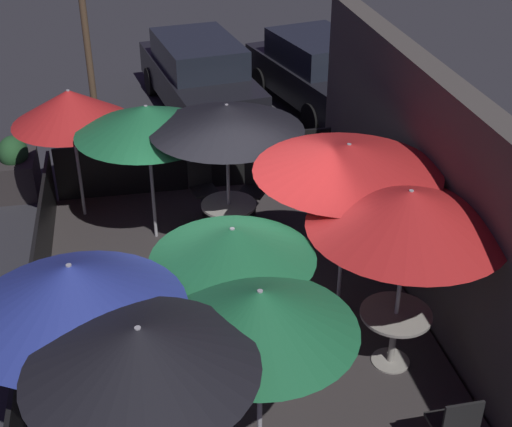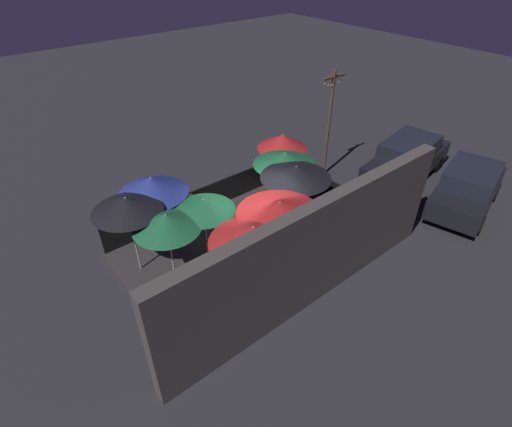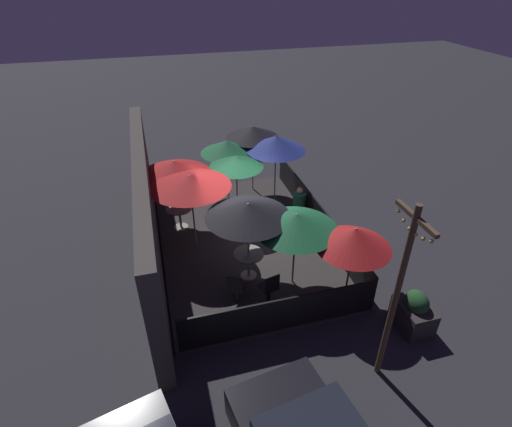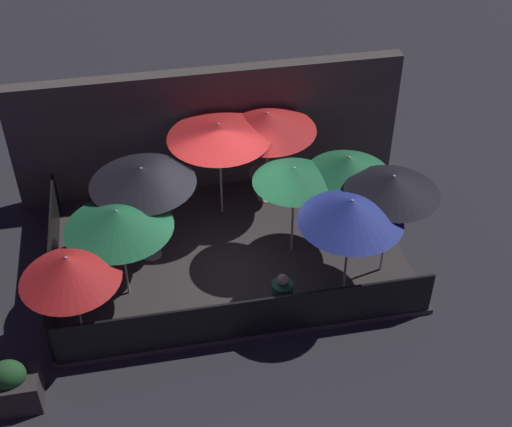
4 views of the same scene
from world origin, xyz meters
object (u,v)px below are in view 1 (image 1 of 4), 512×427
Objects in this scene: patio_umbrella_2 at (260,311)px; parked_car_1 at (318,71)px; patio_umbrella_0 at (409,209)px; planter_box at (16,169)px; patio_chair_1 at (254,187)px; patron_0 at (60,342)px; patio_umbrella_1 at (227,118)px; patio_umbrella_3 at (70,107)px; parked_car_0 at (199,74)px; patio_chair_0 at (203,187)px; patio_umbrella_8 at (140,349)px; patio_chair_2 at (454,427)px; dining_table_0 at (395,323)px; dining_table_1 at (229,213)px; patio_umbrella_7 at (233,244)px; patio_umbrella_5 at (147,120)px; light_post at (87,44)px; patio_umbrella_6 at (348,158)px; patio_umbrella_4 at (72,289)px.

parked_car_1 is at bearing 161.91° from patio_umbrella_2.
patio_umbrella_0 is 2.22× the size of planter_box.
patio_chair_1 is 0.80× the size of patron_0.
parked_car_1 is at bearing 153.10° from patio_umbrella_1.
parked_car_0 is at bearing 151.14° from patio_umbrella_3.
parked_car_1 is (-4.53, 3.12, 0.22)m from patio_chair_0.
patio_umbrella_0 is 2.29m from patio_umbrella_2.
patio_umbrella_0 is 0.95× the size of patio_umbrella_8.
patio_chair_0 is at bearing 79.65° from patio_umbrella_3.
patio_chair_2 is at bearing 19.28° from patio_umbrella_1.
patio_chair_2 is at bearing 4.86° from patio_chair_0.
dining_table_0 is at bearing 40.58° from patio_umbrella_3.
patio_umbrella_0 is 4.24m from patio_chair_1.
patron_0 is at bearing -44.58° from dining_table_1.
patio_umbrella_8 is at bearing -29.94° from patio_umbrella_7.
light_post is (-3.02, -0.85, 0.25)m from patio_umbrella_5.
parked_car_1 is (-8.51, 1.34, -1.40)m from patio_umbrella_0.
patio_umbrella_3 is 3.11m from patio_chair_1.
patio_umbrella_6 is at bearing -163.79° from patio_umbrella_0.
parked_car_1 is (-4.72, 2.31, 0.22)m from patio_chair_1.
patio_umbrella_3 is (-5.64, -1.83, -0.17)m from patio_umbrella_2.
patio_umbrella_1 reaches higher than patio_chair_1.
patio_umbrella_8 is (6.20, 0.79, 0.38)m from patio_umbrella_3.
patio_umbrella_5 is at bearing -117.03° from dining_table_1.
patio_umbrella_5 is (-4.30, 0.87, -0.23)m from patio_umbrella_4.
patio_umbrella_4 is 0.57× the size of parked_car_1.
dining_table_0 is 4.36m from patio_chair_0.
patio_umbrella_6 is (1.74, 1.19, 0.10)m from patio_umbrella_1.
patio_umbrella_3 is at bearing -70.20° from patio_chair_1.
patron_0 is (2.38, -2.34, -0.10)m from dining_table_1.
patio_umbrella_5 is at bearing 168.60° from patio_umbrella_4.
patio_umbrella_6 is 7.71m from parked_car_1.
planter_box reaches higher than patio_chair_1.
patio_umbrella_0 reaches higher than patio_umbrella_7.
patio_chair_0 is 4.82m from parked_car_0.
patron_0 is 9.55m from parked_car_1.
patio_umbrella_6 is 0.56× the size of parked_car_1.
parked_car_1 is at bearing 152.92° from patio_umbrella_4.
patio_umbrella_0 is 7.58m from planter_box.
patio_umbrella_0 is at bearing 104.22° from patio_umbrella_4.
patio_umbrella_3 is 0.87× the size of patio_umbrella_8.
patio_umbrella_5 is 3.23m from patio_umbrella_6.
parked_car_0 is 1.09× the size of parked_car_1.
light_post is 0.97× the size of parked_car_1.
patio_umbrella_8 reaches higher than patio_umbrella_0.
light_post is 0.89× the size of parked_car_0.
patio_umbrella_8 is (0.99, 0.55, 0.08)m from patio_umbrella_4.
patio_umbrella_8 reaches higher than patio_umbrella_3.
patio_umbrella_2 is 2.38× the size of patio_chair_2.
parked_car_0 is (-4.97, -0.29, 0.22)m from patio_chair_1.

